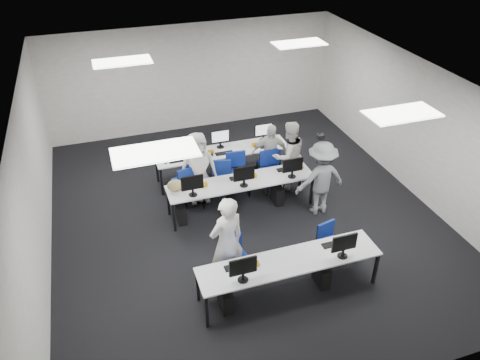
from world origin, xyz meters
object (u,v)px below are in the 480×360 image
object	(u,v)px
chair_4	(271,178)
chair_7	(268,170)
student_2	(198,168)
photographer	(321,179)
chair_1	(329,251)
chair_6	(222,179)
desk_front	(290,263)
chair_2	(194,192)
student_0	(227,242)
desk_mid	(241,183)
chair_3	(238,181)
student_3	(270,154)
chair_5	(185,188)
student_1	(289,155)
chair_0	(237,265)

from	to	relation	value
chair_4	chair_7	distance (m)	0.41
student_2	photographer	world-z (taller)	photographer
chair_4	chair_7	xyz separation A→B (m)	(0.08, 0.40, -0.02)
chair_1	chair_6	size ratio (longest dim) A/B	0.92
desk_front	chair_2	xyz separation A→B (m)	(-0.92, 3.15, -0.40)
student_0	student_2	xyz separation A→B (m)	(0.16, 2.67, -0.08)
desk_mid	chair_3	xyz separation A→B (m)	(0.14, 0.65, -0.37)
chair_3	chair_6	world-z (taller)	chair_3
chair_3	student_3	bearing A→B (deg)	18.18
chair_5	student_1	world-z (taller)	student_1
desk_mid	photographer	world-z (taller)	photographer
chair_5	student_1	distance (m)	2.49
photographer	chair_5	bearing A→B (deg)	-28.11
photographer	chair_6	bearing A→B (deg)	-41.27
chair_5	student_2	xyz separation A→B (m)	(0.32, -0.11, 0.55)
desk_mid	student_0	xyz separation A→B (m)	(-0.93, -2.01, 0.23)
chair_6	student_0	bearing A→B (deg)	-91.00
student_1	chair_4	bearing A→B (deg)	-9.31
chair_7	chair_1	bearing A→B (deg)	-92.68
chair_6	student_2	xyz separation A→B (m)	(-0.59, -0.23, 0.55)
student_1	chair_3	bearing A→B (deg)	-13.64
desk_mid	student_3	world-z (taller)	student_3
chair_5	student_0	world-z (taller)	student_0
desk_mid	chair_2	distance (m)	1.14
chair_1	chair_6	bearing A→B (deg)	99.06
chair_3	chair_6	size ratio (longest dim) A/B	1.08
chair_3	photographer	bearing A→B (deg)	-37.27
student_0	student_2	distance (m)	2.68
chair_2	student_3	bearing A→B (deg)	21.78
desk_front	chair_3	world-z (taller)	chair_3
chair_4	photographer	xyz separation A→B (m)	(0.65, -1.14, 0.55)
desk_mid	student_0	bearing A→B (deg)	-114.88
chair_5	chair_7	world-z (taller)	chair_5
chair_6	student_3	world-z (taller)	student_3
desk_mid	chair_4	size ratio (longest dim) A/B	3.40
chair_0	chair_7	distance (m)	3.35
chair_1	student_1	size ratio (longest dim) A/B	0.49
chair_1	chair_5	xyz separation A→B (m)	(-2.14, 2.89, 0.03)
chair_7	student_0	distance (m)	3.59
photographer	desk_front	bearing A→B (deg)	50.81
student_3	chair_1	bearing A→B (deg)	-73.38
chair_1	chair_5	size ratio (longest dim) A/B	0.91
chair_4	student_2	bearing A→B (deg)	173.90
chair_0	chair_7	xyz separation A→B (m)	(1.73, 2.87, 0.02)
chair_1	desk_front	bearing A→B (deg)	-168.67
chair_7	photographer	xyz separation A→B (m)	(0.57, -1.54, 0.57)
desk_mid	chair_5	xyz separation A→B (m)	(-1.09, 0.76, -0.39)
chair_5	chair_1	bearing A→B (deg)	-64.52
desk_front	chair_5	distance (m)	3.56
chair_5	chair_6	bearing A→B (deg)	-3.66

